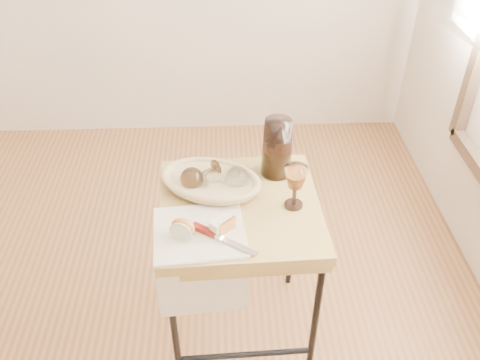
{
  "coord_description": "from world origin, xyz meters",
  "views": [
    {
      "loc": [
        0.63,
        -1.15,
        1.84
      ],
      "look_at": [
        0.69,
        0.16,
        0.81
      ],
      "focal_mm": 38.72,
      "sensor_mm": 36.0,
      "label": 1
    }
  ],
  "objects_px": {
    "table_knife": "(222,237)",
    "wine_goblet": "(295,187)",
    "side_table": "(240,273)",
    "bread_basket": "(211,183)",
    "pitcher": "(277,147)",
    "goblet_lying_b": "(224,179)",
    "tea_towel": "(199,232)",
    "goblet_lying_a": "(202,174)",
    "apple_half": "(183,227)"
  },
  "relations": [
    {
      "from": "side_table",
      "to": "goblet_lying_a",
      "type": "relative_size",
      "value": 5.24
    },
    {
      "from": "bread_basket",
      "to": "wine_goblet",
      "type": "distance_m",
      "value": 0.31
    },
    {
      "from": "pitcher",
      "to": "table_knife",
      "type": "distance_m",
      "value": 0.42
    },
    {
      "from": "side_table",
      "to": "goblet_lying_a",
      "type": "distance_m",
      "value": 0.43
    },
    {
      "from": "tea_towel",
      "to": "goblet_lying_a",
      "type": "distance_m",
      "value": 0.25
    },
    {
      "from": "goblet_lying_a",
      "to": "wine_goblet",
      "type": "relative_size",
      "value": 0.83
    },
    {
      "from": "goblet_lying_a",
      "to": "wine_goblet",
      "type": "height_order",
      "value": "wine_goblet"
    },
    {
      "from": "goblet_lying_b",
      "to": "bread_basket",
      "type": "bearing_deg",
      "value": 150.35
    },
    {
      "from": "bread_basket",
      "to": "tea_towel",
      "type": "bearing_deg",
      "value": -78.96
    },
    {
      "from": "goblet_lying_b",
      "to": "wine_goblet",
      "type": "bearing_deg",
      "value": -28.87
    },
    {
      "from": "pitcher",
      "to": "wine_goblet",
      "type": "relative_size",
      "value": 1.62
    },
    {
      "from": "wine_goblet",
      "to": "side_table",
      "type": "bearing_deg",
      "value": 175.46
    },
    {
      "from": "table_knife",
      "to": "wine_goblet",
      "type": "bearing_deg",
      "value": 67.35
    },
    {
      "from": "side_table",
      "to": "goblet_lying_b",
      "type": "bearing_deg",
      "value": 124.24
    },
    {
      "from": "tea_towel",
      "to": "goblet_lying_b",
      "type": "xyz_separation_m",
      "value": [
        0.08,
        0.21,
        0.05
      ]
    },
    {
      "from": "table_knife",
      "to": "tea_towel",
      "type": "bearing_deg",
      "value": -175.81
    },
    {
      "from": "tea_towel",
      "to": "table_knife",
      "type": "distance_m",
      "value": 0.08
    },
    {
      "from": "side_table",
      "to": "table_knife",
      "type": "bearing_deg",
      "value": -110.18
    },
    {
      "from": "side_table",
      "to": "goblet_lying_b",
      "type": "relative_size",
      "value": 5.34
    },
    {
      "from": "goblet_lying_b",
      "to": "table_knife",
      "type": "xyz_separation_m",
      "value": [
        -0.01,
        -0.25,
        -0.04
      ]
    },
    {
      "from": "goblet_lying_a",
      "to": "apple_half",
      "type": "height_order",
      "value": "goblet_lying_a"
    },
    {
      "from": "tea_towel",
      "to": "wine_goblet",
      "type": "bearing_deg",
      "value": 15.56
    },
    {
      "from": "wine_goblet",
      "to": "table_knife",
      "type": "height_order",
      "value": "wine_goblet"
    },
    {
      "from": "goblet_lying_b",
      "to": "pitcher",
      "type": "relative_size",
      "value": 0.5
    },
    {
      "from": "side_table",
      "to": "tea_towel",
      "type": "xyz_separation_m",
      "value": [
        -0.13,
        -0.13,
        0.35
      ]
    },
    {
      "from": "tea_towel",
      "to": "pitcher",
      "type": "height_order",
      "value": "pitcher"
    },
    {
      "from": "tea_towel",
      "to": "wine_goblet",
      "type": "distance_m",
      "value": 0.35
    },
    {
      "from": "tea_towel",
      "to": "side_table",
      "type": "bearing_deg",
      "value": 39.68
    },
    {
      "from": "table_knife",
      "to": "goblet_lying_a",
      "type": "bearing_deg",
      "value": 136.9
    },
    {
      "from": "goblet_lying_a",
      "to": "wine_goblet",
      "type": "distance_m",
      "value": 0.33
    },
    {
      "from": "pitcher",
      "to": "apple_half",
      "type": "distance_m",
      "value": 0.47
    },
    {
      "from": "goblet_lying_a",
      "to": "side_table",
      "type": "bearing_deg",
      "value": 102.1
    },
    {
      "from": "goblet_lying_b",
      "to": "tea_towel",
      "type": "bearing_deg",
      "value": -119.7
    },
    {
      "from": "tea_towel",
      "to": "goblet_lying_b",
      "type": "relative_size",
      "value": 2.23
    },
    {
      "from": "apple_half",
      "to": "side_table",
      "type": "bearing_deg",
      "value": 58.01
    },
    {
      "from": "table_knife",
      "to": "pitcher",
      "type": "bearing_deg",
      "value": 94.17
    },
    {
      "from": "goblet_lying_a",
      "to": "apple_half",
      "type": "distance_m",
      "value": 0.27
    },
    {
      "from": "side_table",
      "to": "goblet_lying_a",
      "type": "bearing_deg",
      "value": 139.47
    },
    {
      "from": "bread_basket",
      "to": "apple_half",
      "type": "relative_size",
      "value": 4.12
    },
    {
      "from": "bread_basket",
      "to": "pitcher",
      "type": "relative_size",
      "value": 1.23
    },
    {
      "from": "apple_half",
      "to": "table_knife",
      "type": "xyz_separation_m",
      "value": [
        0.12,
        -0.02,
        -0.03
      ]
    },
    {
      "from": "goblet_lying_a",
      "to": "table_knife",
      "type": "distance_m",
      "value": 0.29
    },
    {
      "from": "bread_basket",
      "to": "apple_half",
      "type": "distance_m",
      "value": 0.26
    },
    {
      "from": "side_table",
      "to": "table_knife",
      "type": "relative_size",
      "value": 2.97
    },
    {
      "from": "side_table",
      "to": "table_knife",
      "type": "distance_m",
      "value": 0.41
    },
    {
      "from": "goblet_lying_a",
      "to": "table_knife",
      "type": "xyz_separation_m",
      "value": [
        0.06,
        -0.28,
        -0.04
      ]
    },
    {
      "from": "bread_basket",
      "to": "goblet_lying_a",
      "type": "relative_size",
      "value": 2.42
    },
    {
      "from": "side_table",
      "to": "bread_basket",
      "type": "distance_m",
      "value": 0.39
    },
    {
      "from": "goblet_lying_a",
      "to": "goblet_lying_b",
      "type": "distance_m",
      "value": 0.08
    },
    {
      "from": "side_table",
      "to": "goblet_lying_b",
      "type": "xyz_separation_m",
      "value": [
        -0.05,
        0.08,
        0.4
      ]
    }
  ]
}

